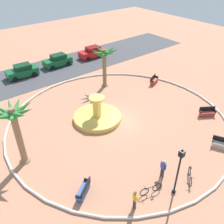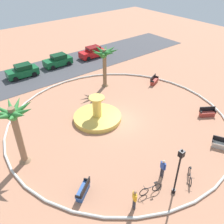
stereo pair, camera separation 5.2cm
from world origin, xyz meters
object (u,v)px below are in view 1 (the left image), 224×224
(bench_north, at_px, (221,144))
(parked_car_leftmost, at_px, (22,71))
(bicycle_red_frame, at_px, (151,189))
(palm_tree_near_fountain, at_px, (104,57))
(bench_west, at_px, (207,113))
(lamppost, at_px, (179,168))
(bench_southeast, at_px, (154,81))
(fountain, at_px, (97,116))
(palm_tree_by_curb, at_px, (15,121))
(bench_east, at_px, (84,191))
(person_cyclist_helmet, at_px, (163,168))
(person_cyclist_photo, at_px, (135,199))
(parked_car_third, at_px, (92,52))
(parked_car_second, at_px, (58,61))
(bicycle_by_lamppost, at_px, (190,176))

(bench_north, bearing_deg, parked_car_leftmost, 107.61)
(bicycle_red_frame, height_order, parked_car_leftmost, parked_car_leftmost)
(palm_tree_near_fountain, height_order, parked_car_leftmost, palm_tree_near_fountain)
(bench_west, distance_m, lamppost, 10.96)
(bench_north, xyz_separation_m, lamppost, (-6.77, -0.46, 2.02))
(bicycle_red_frame, bearing_deg, bench_southeast, 42.21)
(fountain, bearing_deg, parked_car_leftmost, 97.67)
(palm_tree_by_curb, distance_m, bench_southeast, 18.58)
(palm_tree_by_curb, relative_size, bench_west, 3.30)
(bench_east, distance_m, person_cyclist_helmet, 5.91)
(bench_east, bearing_deg, person_cyclist_photo, -56.41)
(parked_car_leftmost, bearing_deg, fountain, -82.33)
(bench_east, xyz_separation_m, bicycle_red_frame, (3.66, -2.83, 0.04))
(palm_tree_by_curb, xyz_separation_m, lamppost, (6.85, -9.43, -1.59))
(palm_tree_near_fountain, relative_size, parked_car_third, 1.20)
(fountain, distance_m, bench_southeast, 10.27)
(bench_east, xyz_separation_m, parked_car_leftmost, (4.12, 20.65, 0.43))
(parked_car_second, bearing_deg, parked_car_third, -3.95)
(palm_tree_by_curb, distance_m, lamppost, 11.76)
(bench_southeast, xyz_separation_m, lamppost, (-11.15, -12.29, 2.02))
(person_cyclist_photo, bearing_deg, parked_car_second, 72.61)
(palm_tree_by_curb, bearing_deg, parked_car_leftmost, 68.24)
(bench_north, distance_m, parked_car_second, 24.42)
(fountain, distance_m, bench_west, 11.07)
(bicycle_red_frame, relative_size, bicycle_by_lamppost, 1.26)
(bicycle_red_frame, height_order, person_cyclist_photo, person_cyclist_photo)
(bench_west, xyz_separation_m, bench_southeast, (1.13, 8.32, 0.00))
(person_cyclist_helmet, relative_size, parked_car_second, 0.41)
(fountain, bearing_deg, parked_car_second, 76.40)
(bench_east, xyz_separation_m, bench_southeast, (16.12, 8.47, 0.00))
(palm_tree_by_curb, bearing_deg, person_cyclist_helmet, -47.51)
(fountain, xyz_separation_m, palm_tree_by_curb, (-7.89, -1.02, 3.61))
(palm_tree_by_curb, bearing_deg, bench_west, -17.94)
(bench_southeast, bearing_deg, person_cyclist_photo, -140.99)
(palm_tree_near_fountain, relative_size, bench_east, 3.04)
(bicycle_by_lamppost, distance_m, parked_car_second, 24.93)
(palm_tree_by_curb, xyz_separation_m, bench_southeast, (18.00, 2.86, -3.61))
(person_cyclist_photo, bearing_deg, lamppost, -15.65)
(parked_car_second, bearing_deg, person_cyclist_helmet, -99.93)
(lamppost, relative_size, person_cyclist_photo, 2.43)
(palm_tree_by_curb, relative_size, parked_car_third, 1.31)
(palm_tree_near_fountain, bearing_deg, bench_west, -70.96)
(bicycle_red_frame, distance_m, bicycle_by_lamppost, 3.24)
(bench_east, height_order, parked_car_second, parked_car_second)
(lamppost, bearing_deg, bench_east, 142.46)
(person_cyclist_helmet, bearing_deg, bench_southeast, 45.23)
(bench_north, distance_m, bench_southeast, 12.61)
(parked_car_leftmost, height_order, parked_car_second, same)
(bicycle_red_frame, bearing_deg, parked_car_leftmost, 88.86)
(bench_west, height_order, parked_car_leftmost, parked_car_leftmost)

